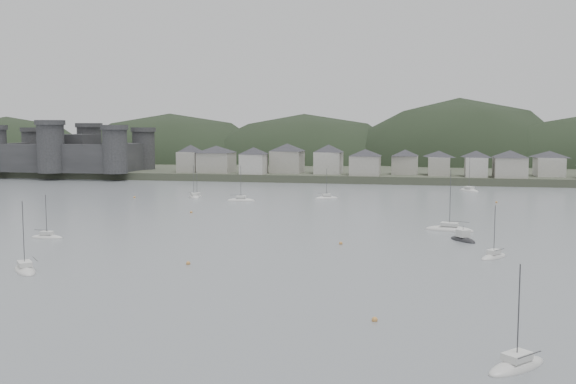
# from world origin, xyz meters

# --- Properties ---
(ground) EXTENTS (900.00, 900.00, 0.00)m
(ground) POSITION_xyz_m (0.00, 0.00, 0.00)
(ground) COLOR slate
(ground) RESTS_ON ground
(far_shore_land) EXTENTS (900.00, 250.00, 3.00)m
(far_shore_land) POSITION_xyz_m (0.00, 295.00, 1.50)
(far_shore_land) COLOR #383D2D
(far_shore_land) RESTS_ON ground
(forested_ridge) EXTENTS (851.55, 103.94, 102.57)m
(forested_ridge) POSITION_xyz_m (4.83, 269.40, -11.28)
(forested_ridge) COLOR black
(forested_ridge) RESTS_ON ground
(castle) EXTENTS (66.00, 43.00, 20.00)m
(castle) POSITION_xyz_m (-120.00, 179.80, 10.96)
(castle) COLOR #2F2F31
(castle) RESTS_ON far_shore_land
(waterfront_town) EXTENTS (451.48, 28.46, 12.92)m
(waterfront_town) POSITION_xyz_m (50.59, 183.34, 8.66)
(waterfront_town) COLOR #9C998E
(waterfront_town) RESTS_ON far_shore_land
(moored_fleet) EXTENTS (244.57, 179.06, 13.90)m
(moored_fleet) POSITION_xyz_m (6.76, 55.95, 0.18)
(moored_fleet) COLOR silver
(moored_fleet) RESTS_ON ground
(motor_launch_near) EXTENTS (5.95, 7.21, 3.69)m
(motor_launch_near) POSITION_xyz_m (40.28, 47.68, 0.30)
(motor_launch_near) COLOR black
(motor_launch_near) RESTS_ON ground
(mooring_buoys) EXTENTS (160.93, 124.37, 0.70)m
(mooring_buoys) POSITION_xyz_m (16.88, 58.31, 0.15)
(mooring_buoys) COLOR #C48641
(mooring_buoys) RESTS_ON ground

